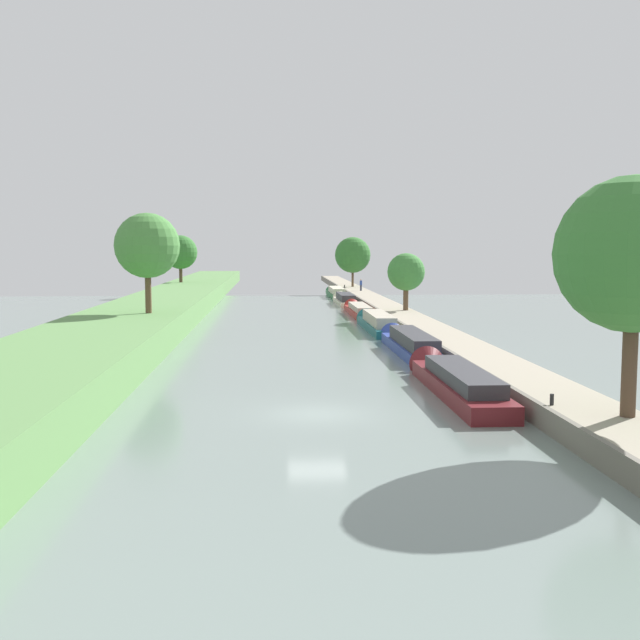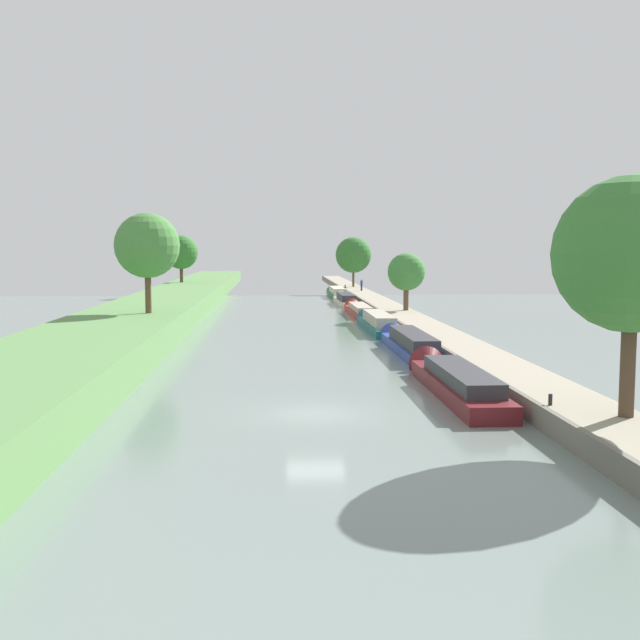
{
  "view_description": "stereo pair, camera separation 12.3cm",
  "coord_description": "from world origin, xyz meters",
  "px_view_note": "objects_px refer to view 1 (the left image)",
  "views": [
    {
      "loc": [
        -1.88,
        -31.92,
        7.18
      ],
      "look_at": [
        2.12,
        31.58,
        1.0
      ],
      "focal_mm": 42.47,
      "sensor_mm": 36.0,
      "label": 1
    },
    {
      "loc": [
        -1.76,
        -31.93,
        7.18
      ],
      "look_at": [
        2.12,
        31.58,
        1.0
      ],
      "focal_mm": 42.47,
      "sensor_mm": 36.0,
      "label": 2
    }
  ],
  "objects_px": {
    "narrowboat_teal": "(377,323)",
    "narrowboat_red": "(359,310)",
    "narrowboat_green": "(336,293)",
    "mooring_bollard_near": "(552,399)",
    "narrowboat_cream": "(344,300)",
    "mooring_bollard_far": "(345,286)",
    "person_walking": "(361,285)",
    "narrowboat_maroon": "(455,381)",
    "narrowboat_blue": "(409,344)"
  },
  "relations": [
    {
      "from": "narrowboat_red",
      "to": "person_walking",
      "type": "bearing_deg",
      "value": 82.79
    },
    {
      "from": "narrowboat_blue",
      "to": "mooring_bollard_near",
      "type": "bearing_deg",
      "value": -85.36
    },
    {
      "from": "person_walking",
      "to": "mooring_bollard_near",
      "type": "relative_size",
      "value": 3.69
    },
    {
      "from": "narrowboat_cream",
      "to": "narrowboat_green",
      "type": "height_order",
      "value": "narrowboat_green"
    },
    {
      "from": "narrowboat_teal",
      "to": "narrowboat_red",
      "type": "height_order",
      "value": "narrowboat_teal"
    },
    {
      "from": "narrowboat_teal",
      "to": "narrowboat_green",
      "type": "distance_m",
      "value": 43.88
    },
    {
      "from": "narrowboat_maroon",
      "to": "person_walking",
      "type": "bearing_deg",
      "value": 87.05
    },
    {
      "from": "narrowboat_cream",
      "to": "narrowboat_maroon",
      "type": "bearing_deg",
      "value": -90.08
    },
    {
      "from": "narrowboat_red",
      "to": "mooring_bollard_far",
      "type": "relative_size",
      "value": 31.78
    },
    {
      "from": "narrowboat_red",
      "to": "mooring_bollard_far",
      "type": "bearing_deg",
      "value": 86.96
    },
    {
      "from": "narrowboat_teal",
      "to": "mooring_bollard_near",
      "type": "relative_size",
      "value": 31.77
    },
    {
      "from": "narrowboat_maroon",
      "to": "mooring_bollard_near",
      "type": "bearing_deg",
      "value": -74.5
    },
    {
      "from": "narrowboat_maroon",
      "to": "mooring_bollard_near",
      "type": "height_order",
      "value": "narrowboat_maroon"
    },
    {
      "from": "narrowboat_maroon",
      "to": "narrowboat_teal",
      "type": "xyz_separation_m",
      "value": [
        0.06,
        28.49,
        0.02
      ]
    },
    {
      "from": "narrowboat_green",
      "to": "person_walking",
      "type": "height_order",
      "value": "person_walking"
    },
    {
      "from": "narrowboat_blue",
      "to": "person_walking",
      "type": "height_order",
      "value": "person_walking"
    },
    {
      "from": "narrowboat_blue",
      "to": "narrowboat_cream",
      "type": "bearing_deg",
      "value": 90.3
    },
    {
      "from": "narrowboat_green",
      "to": "narrowboat_cream",
      "type": "bearing_deg",
      "value": -90.34
    },
    {
      "from": "narrowboat_blue",
      "to": "narrowboat_cream",
      "type": "xyz_separation_m",
      "value": [
        -0.23,
        44.04,
        -0.07
      ]
    },
    {
      "from": "narrowboat_teal",
      "to": "narrowboat_red",
      "type": "bearing_deg",
      "value": 89.52
    },
    {
      "from": "narrowboat_red",
      "to": "narrowboat_maroon",
      "type": "bearing_deg",
      "value": -90.25
    },
    {
      "from": "narrowboat_blue",
      "to": "narrowboat_cream",
      "type": "distance_m",
      "value": 44.04
    },
    {
      "from": "person_walking",
      "to": "mooring_bollard_near",
      "type": "height_order",
      "value": "person_walking"
    },
    {
      "from": "mooring_bollard_far",
      "to": "narrowboat_cream",
      "type": "bearing_deg",
      "value": -95.49
    },
    {
      "from": "narrowboat_cream",
      "to": "narrowboat_green",
      "type": "xyz_separation_m",
      "value": [
        0.08,
        14.2,
        0.02
      ]
    },
    {
      "from": "narrowboat_blue",
      "to": "mooring_bollard_far",
      "type": "relative_size",
      "value": 32.88
    },
    {
      "from": "person_walking",
      "to": "mooring_bollard_near",
      "type": "xyz_separation_m",
      "value": [
        -1.58,
        -78.26,
        -0.65
      ]
    },
    {
      "from": "narrowboat_blue",
      "to": "person_walking",
      "type": "distance_m",
      "value": 56.78
    },
    {
      "from": "narrowboat_maroon",
      "to": "narrowboat_teal",
      "type": "height_order",
      "value": "narrowboat_teal"
    },
    {
      "from": "narrowboat_green",
      "to": "person_walking",
      "type": "xyz_separation_m",
      "value": [
        3.48,
        -1.57,
        1.23
      ]
    },
    {
      "from": "narrowboat_teal",
      "to": "mooring_bollard_near",
      "type": "distance_m",
      "value": 36.01
    },
    {
      "from": "narrowboat_maroon",
      "to": "narrowboat_cream",
      "type": "height_order",
      "value": "narrowboat_maroon"
    },
    {
      "from": "mooring_bollard_near",
      "to": "narrowboat_maroon",
      "type": "bearing_deg",
      "value": 105.5
    },
    {
      "from": "narrowboat_red",
      "to": "mooring_bollard_near",
      "type": "bearing_deg",
      "value": -87.88
    },
    {
      "from": "narrowboat_blue",
      "to": "narrowboat_teal",
      "type": "xyz_separation_m",
      "value": [
        -0.26,
        14.36,
        -0.0
      ]
    },
    {
      "from": "narrowboat_red",
      "to": "narrowboat_green",
      "type": "bearing_deg",
      "value": 90.03
    },
    {
      "from": "narrowboat_maroon",
      "to": "narrowboat_red",
      "type": "xyz_separation_m",
      "value": [
        0.19,
        43.42,
        -0.13
      ]
    },
    {
      "from": "narrowboat_red",
      "to": "narrowboat_green",
      "type": "height_order",
      "value": "narrowboat_green"
    },
    {
      "from": "narrowboat_teal",
      "to": "narrowboat_cream",
      "type": "distance_m",
      "value": 29.68
    },
    {
      "from": "mooring_bollard_near",
      "to": "mooring_bollard_far",
      "type": "distance_m",
      "value": 86.3
    },
    {
      "from": "narrowboat_red",
      "to": "person_walking",
      "type": "xyz_separation_m",
      "value": [
        3.46,
        27.38,
        1.33
      ]
    },
    {
      "from": "narrowboat_maroon",
      "to": "mooring_bollard_far",
      "type": "distance_m",
      "value": 78.86
    },
    {
      "from": "narrowboat_teal",
      "to": "person_walking",
      "type": "bearing_deg",
      "value": 85.15
    },
    {
      "from": "narrowboat_teal",
      "to": "narrowboat_green",
      "type": "relative_size",
      "value": 0.99
    },
    {
      "from": "person_walking",
      "to": "narrowboat_blue",
      "type": "bearing_deg",
      "value": -93.37
    },
    {
      "from": "mooring_bollard_near",
      "to": "narrowboat_blue",
      "type": "bearing_deg",
      "value": 94.64
    },
    {
      "from": "narrowboat_maroon",
      "to": "narrowboat_red",
      "type": "relative_size",
      "value": 0.98
    },
    {
      "from": "narrowboat_cream",
      "to": "mooring_bollard_near",
      "type": "bearing_deg",
      "value": -88.27
    },
    {
      "from": "narrowboat_blue",
      "to": "mooring_bollard_far",
      "type": "distance_m",
      "value": 64.73
    },
    {
      "from": "narrowboat_maroon",
      "to": "narrowboat_blue",
      "type": "distance_m",
      "value": 14.13
    }
  ]
}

